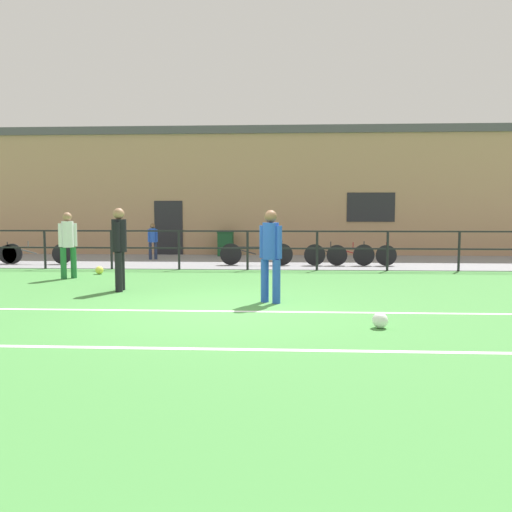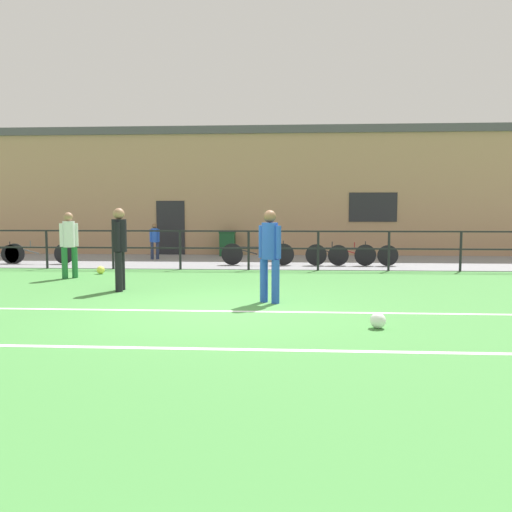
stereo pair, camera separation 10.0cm
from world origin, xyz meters
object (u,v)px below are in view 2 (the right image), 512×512
(player_winger, at_px, (69,241))
(trash_bin_0, at_px, (227,243))
(soccer_ball_match, at_px, (378,321))
(bicycle_parked_2, at_px, (363,255))
(bicycle_parked_1, at_px, (257,254))
(bicycle_parked_4, at_px, (39,253))
(bicycle_parked_3, at_px, (340,255))
(player_goalkeeper, at_px, (119,244))
(soccer_ball_spare, at_px, (101,270))
(spectator_child, at_px, (155,239))
(player_striker, at_px, (270,250))

(player_winger, relative_size, trash_bin_0, 1.78)
(soccer_ball_match, xyz_separation_m, bicycle_parked_2, (1.00, 8.53, 0.24))
(trash_bin_0, bearing_deg, bicycle_parked_1, -67.95)
(bicycle_parked_4, bearing_deg, bicycle_parked_3, -0.00)
(player_goalkeeper, bearing_deg, soccer_ball_spare, 21.57)
(player_goalkeeper, xyz_separation_m, soccer_ball_match, (4.89, -3.27, -0.89))
(player_goalkeeper, bearing_deg, player_winger, 38.99)
(player_winger, bearing_deg, bicycle_parked_1, 178.76)
(bicycle_parked_2, relative_size, bicycle_parked_4, 0.95)
(bicycle_parked_1, bearing_deg, soccer_ball_match, -75.16)
(bicycle_parked_1, height_order, bicycle_parked_4, bicycle_parked_1)
(player_goalkeeper, bearing_deg, bicycle_parked_2, -54.17)
(soccer_ball_spare, distance_m, bicycle_parked_4, 3.75)
(spectator_child, bearing_deg, bicycle_parked_1, 137.45)
(bicycle_parked_2, distance_m, bicycle_parked_3, 0.69)
(bicycle_parked_1, height_order, bicycle_parked_2, bicycle_parked_1)
(spectator_child, relative_size, trash_bin_0, 1.34)
(player_striker, relative_size, bicycle_parked_2, 0.80)
(player_winger, xyz_separation_m, bicycle_parked_2, (7.84, 3.30, -0.60))
(soccer_ball_spare, distance_m, bicycle_parked_3, 7.12)
(bicycle_parked_4, bearing_deg, soccer_ball_spare, -39.54)
(spectator_child, bearing_deg, bicycle_parked_2, 148.55)
(bicycle_parked_2, xyz_separation_m, bicycle_parked_3, (-0.69, -0.00, 0.01))
(player_goalkeeper, xyz_separation_m, bicycle_parked_1, (2.64, 5.26, -0.63))
(player_striker, xyz_separation_m, bicycle_parked_2, (2.65, 6.51, -0.62))
(soccer_ball_spare, relative_size, bicycle_parked_2, 0.10)
(player_goalkeeper, distance_m, bicycle_parked_3, 7.43)
(player_goalkeeper, xyz_separation_m, soccer_ball_spare, (-1.50, 2.88, -0.90))
(player_striker, distance_m, trash_bin_0, 9.99)
(soccer_ball_spare, bearing_deg, bicycle_parked_4, 140.46)
(player_winger, bearing_deg, bicycle_parked_2, 165.83)
(player_striker, height_order, soccer_ball_match, player_striker)
(player_goalkeeper, xyz_separation_m, bicycle_parked_2, (5.89, 5.26, -0.65))
(player_goalkeeper, distance_m, bicycle_parked_2, 7.93)
(player_goalkeeper, height_order, bicycle_parked_4, player_goalkeeper)
(bicycle_parked_1, distance_m, bicycle_parked_3, 2.57)
(soccer_ball_match, bearing_deg, player_goalkeeper, 146.27)
(player_goalkeeper, bearing_deg, spectator_child, 2.79)
(soccer_ball_spare, relative_size, trash_bin_0, 0.23)
(spectator_child, bearing_deg, soccer_ball_spare, 66.67)
(soccer_ball_spare, bearing_deg, bicycle_parked_2, 17.88)
(soccer_ball_match, xyz_separation_m, bicycle_parked_1, (-2.26, 8.53, 0.26))
(bicycle_parked_3, xyz_separation_m, bicycle_parked_4, (-9.59, 0.00, -0.01))
(soccer_ball_match, distance_m, soccer_ball_spare, 8.87)
(spectator_child, distance_m, bicycle_parked_1, 4.11)
(player_striker, relative_size, bicycle_parked_3, 0.79)
(bicycle_parked_3, bearing_deg, soccer_ball_match, -92.10)
(bicycle_parked_4, bearing_deg, bicycle_parked_2, 0.00)
(bicycle_parked_1, distance_m, bicycle_parked_2, 3.26)
(player_goalkeeper, relative_size, player_striker, 1.03)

